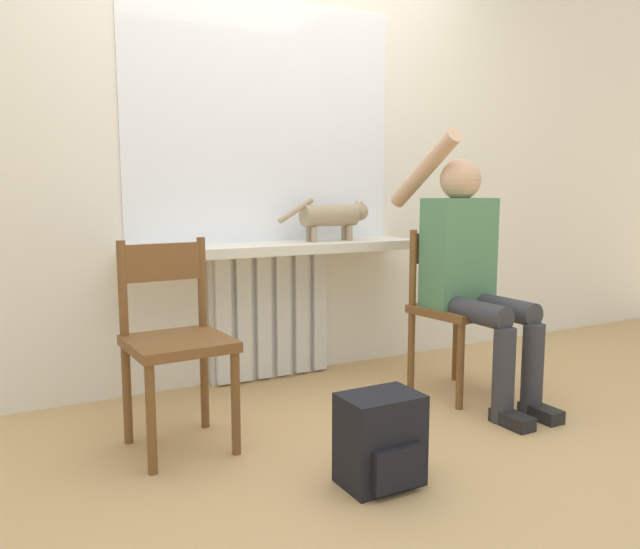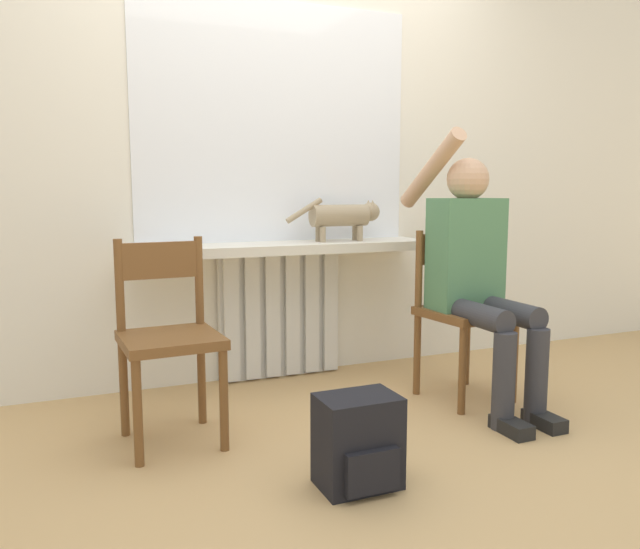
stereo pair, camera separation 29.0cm
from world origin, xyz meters
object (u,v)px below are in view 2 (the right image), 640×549
at_px(person, 476,267).
at_px(backpack, 358,442).
at_px(chair_left, 169,335).
at_px(cat, 345,215).
at_px(chair_right, 461,310).

bearing_deg(person, backpack, -147.85).
height_order(chair_left, cat, cat).
distance_m(chair_right, person, 0.25).
height_order(chair_right, person, person).
xyz_separation_m(chair_right, backpack, (-0.90, -0.68, -0.28)).
distance_m(chair_right, cat, 0.81).
distance_m(chair_left, backpack, 0.91).
xyz_separation_m(chair_right, person, (0.00, -0.11, 0.22)).
bearing_deg(chair_right, backpack, -149.80).
xyz_separation_m(chair_left, person, (1.44, -0.11, 0.22)).
xyz_separation_m(chair_left, chair_right, (1.44, -0.00, 0.00)).
bearing_deg(cat, person, -59.56).
height_order(chair_left, person, person).
bearing_deg(chair_left, chair_right, -2.94).
height_order(person, backpack, person).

